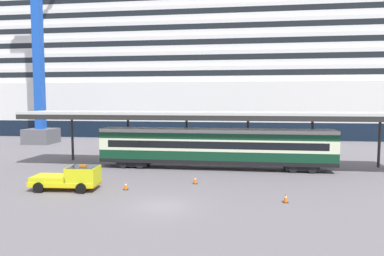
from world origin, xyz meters
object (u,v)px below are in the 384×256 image
object	(u,v)px
traffic_cone_near	(195,179)
traffic_cone_mid	(126,185)
service_truck	(72,177)
dockside_crane	(41,22)
cruise_ship	(156,76)
train_carriage	(215,146)
traffic_cone_far	(286,198)

from	to	relation	value
traffic_cone_near	traffic_cone_mid	size ratio (longest dim) A/B	1.03
service_truck	dockside_crane	size ratio (longest dim) A/B	0.09
cruise_ship	train_carriage	world-z (taller)	cruise_ship
traffic_cone_near	dockside_crane	world-z (taller)	dockside_crane
service_truck	cruise_ship	bearing A→B (deg)	95.60
cruise_ship	traffic_cone_near	world-z (taller)	cruise_ship
service_truck	traffic_cone_near	bearing A→B (deg)	19.28
traffic_cone_near	dockside_crane	xyz separation A→B (m)	(-27.52, 23.59, 19.00)
traffic_cone_near	traffic_cone_far	size ratio (longest dim) A/B	1.10
cruise_ship	service_truck	world-z (taller)	cruise_ship
cruise_ship	dockside_crane	distance (m)	26.17
service_truck	traffic_cone_near	distance (m)	9.94
service_truck	traffic_cone_mid	xyz separation A→B (m)	(4.19, 0.61, -0.64)
traffic_cone_far	train_carriage	bearing A→B (deg)	116.85
service_truck	dockside_crane	bearing A→B (deg)	124.05
train_carriage	traffic_cone_near	distance (m)	7.02
train_carriage	dockside_crane	size ratio (longest dim) A/B	0.39
service_truck	traffic_cone_mid	size ratio (longest dim) A/B	7.42
traffic_cone_far	service_truck	bearing A→B (deg)	175.75
traffic_cone_mid	traffic_cone_far	size ratio (longest dim) A/B	1.06
cruise_ship	train_carriage	distance (m)	42.41
train_carriage	traffic_cone_near	world-z (taller)	train_carriage
cruise_ship	traffic_cone_near	size ratio (longest dim) A/B	206.25
train_carriage	traffic_cone_mid	xyz separation A→B (m)	(-6.41, -9.29, -1.96)
cruise_ship	traffic_cone_mid	bearing A→B (deg)	-79.39
train_carriage	traffic_cone_far	world-z (taller)	train_carriage
cruise_ship	service_truck	size ratio (longest dim) A/B	28.67
traffic_cone_near	cruise_ship	bearing A→B (deg)	107.41
dockside_crane	traffic_cone_near	bearing A→B (deg)	-40.60
traffic_cone_far	dockside_crane	size ratio (longest dim) A/B	0.01
cruise_ship	traffic_cone_mid	world-z (taller)	cruise_ship
train_carriage	traffic_cone_mid	size ratio (longest dim) A/B	33.09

